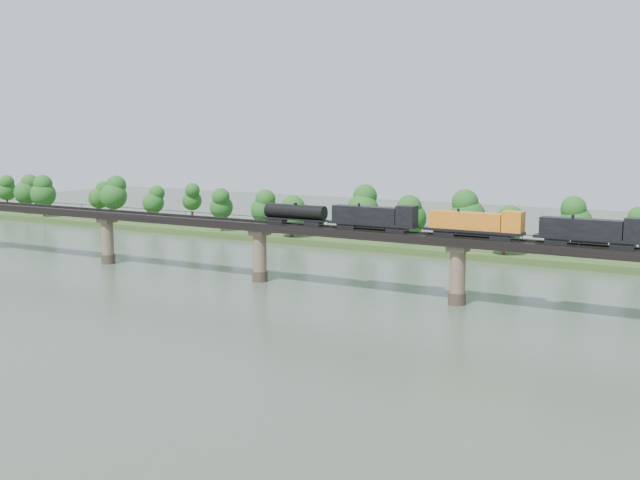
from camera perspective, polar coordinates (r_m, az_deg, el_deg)
The scene contains 6 objects.
ground at distance 131.95m, azimuth -11.73°, elevation -5.05°, with size 400.00×400.00×0.00m, color #364436.
far_bank at distance 201.85m, azimuth 4.61°, elevation -0.13°, with size 300.00×24.00×1.60m, color #2D481D.
bridge at distance 154.01m, azimuth -4.31°, elevation -0.95°, with size 236.00×30.00×11.50m.
bridge_superstructure at distance 153.14m, azimuth -4.33°, elevation 1.39°, with size 220.00×4.90×0.75m.
far_treeline at distance 200.61m, azimuth 1.97°, elevation 2.15°, with size 289.06×17.54×13.60m.
freight_train at distance 135.64m, azimuth 8.46°, elevation 1.28°, with size 67.90×2.65×4.67m.
Camera 1 is at (86.59, -95.04, 29.66)m, focal length 45.00 mm.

